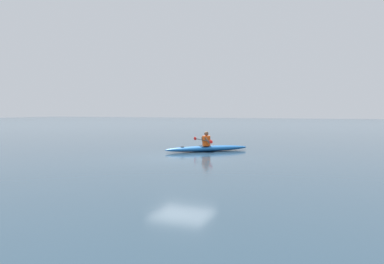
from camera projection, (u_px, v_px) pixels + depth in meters
name	position (u px, v px, depth m)	size (l,w,h in m)	color
ground_plane	(183.00, 158.00, 15.77)	(160.00, 160.00, 0.00)	#233847
kayak	(207.00, 148.00, 18.16)	(3.60, 3.37, 0.28)	#1959A5
kayaker	(206.00, 140.00, 18.12)	(1.69, 1.84, 0.70)	#E04C14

